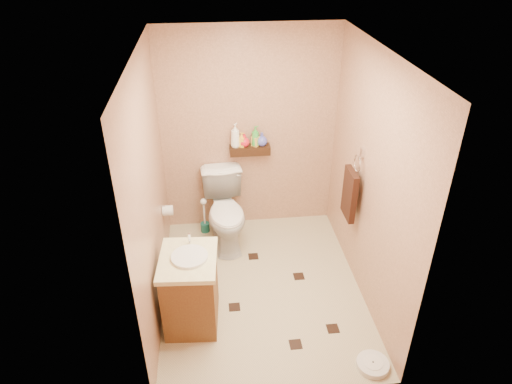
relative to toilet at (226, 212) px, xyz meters
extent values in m
plane|color=#C5B590|center=(0.31, -0.83, -0.42)|extent=(2.50, 2.50, 0.00)
cube|color=tan|center=(0.31, 0.42, 0.78)|extent=(2.00, 0.04, 2.40)
cube|color=tan|center=(0.31, -2.08, 0.78)|extent=(2.00, 0.04, 2.40)
cube|color=tan|center=(-0.69, -0.83, 0.78)|extent=(0.04, 2.50, 2.40)
cube|color=tan|center=(1.31, -0.83, 0.78)|extent=(0.04, 2.50, 2.40)
cube|color=white|center=(0.31, -0.83, 1.98)|extent=(2.00, 2.50, 0.02)
cube|color=#331B0E|center=(0.31, 0.34, 0.60)|extent=(0.46, 0.14, 0.10)
cube|color=black|center=(0.01, -1.08, -0.42)|extent=(0.11, 0.11, 0.01)
cube|color=black|center=(0.72, -0.71, -0.42)|extent=(0.11, 0.11, 0.01)
cube|color=black|center=(0.52, -1.60, -0.42)|extent=(0.11, 0.11, 0.01)
cube|color=black|center=(-0.22, -0.38, -0.42)|extent=(0.11, 0.11, 0.01)
cube|color=black|center=(0.90, -1.46, -0.42)|extent=(0.11, 0.11, 0.01)
cube|color=black|center=(0.28, -0.32, -0.42)|extent=(0.11, 0.11, 0.01)
imported|color=white|center=(0.00, 0.00, 0.00)|extent=(0.54, 0.86, 0.84)
cube|color=brown|center=(-0.39, -1.19, -0.07)|extent=(0.50, 0.60, 0.70)
cube|color=#F3EEAF|center=(-0.39, -1.19, 0.30)|extent=(0.54, 0.64, 0.04)
cylinder|color=silver|center=(-0.37, -1.19, 0.33)|extent=(0.32, 0.32, 0.04)
cylinder|color=silver|center=(-0.37, -0.99, 0.38)|extent=(0.03, 0.03, 0.11)
cylinder|color=white|center=(1.13, -1.90, -0.39)|extent=(0.32, 0.32, 0.05)
cylinder|color=white|center=(1.13, -1.90, -0.37)|extent=(0.17, 0.17, 0.01)
cylinder|color=#175F56|center=(-0.26, 0.24, -0.36)|extent=(0.11, 0.11, 0.12)
cylinder|color=white|center=(-0.26, 0.24, -0.15)|extent=(0.02, 0.02, 0.33)
sphere|color=white|center=(-0.26, 0.24, 0.00)|extent=(0.08, 0.08, 0.08)
cube|color=silver|center=(1.29, -0.58, 0.96)|extent=(0.03, 0.06, 0.08)
torus|color=silver|center=(1.26, -0.58, 0.84)|extent=(0.02, 0.19, 0.19)
cube|color=black|center=(1.22, -0.58, 0.50)|extent=(0.06, 0.30, 0.52)
cylinder|color=white|center=(-0.63, -0.18, 0.18)|extent=(0.11, 0.11, 0.11)
cylinder|color=silver|center=(-0.67, -0.18, 0.24)|extent=(0.04, 0.02, 0.02)
imported|color=white|center=(0.15, 0.34, 0.79)|extent=(0.15, 0.15, 0.27)
imported|color=yellow|center=(0.22, 0.34, 0.73)|extent=(0.10, 0.10, 0.17)
imported|color=red|center=(0.25, 0.34, 0.72)|extent=(0.16, 0.16, 0.15)
imported|color=green|center=(0.37, 0.34, 0.77)|extent=(0.12, 0.12, 0.23)
imported|color=gold|center=(0.37, 0.34, 0.74)|extent=(0.11, 0.11, 0.17)
imported|color=#4D53C1|center=(0.45, 0.34, 0.73)|extent=(0.16, 0.16, 0.16)
camera|label=1|loc=(-0.14, -4.35, 2.85)|focal=32.00mm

